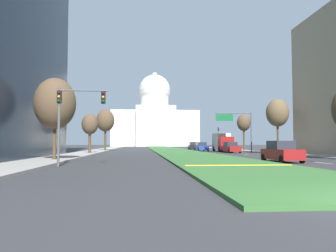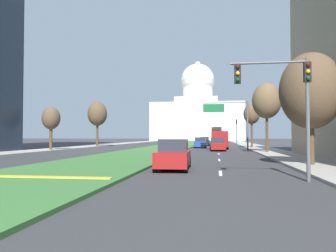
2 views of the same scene
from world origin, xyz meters
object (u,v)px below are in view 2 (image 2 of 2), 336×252
object	(u,v)px
sedan_distant	(200,143)
sedan_far_horizon	(205,142)
street_tree_right_mid	(267,101)
street_tree_left_far	(97,114)
box_truck_delivery	(220,137)
street_tree_right_far	(252,114)
sedan_midblock	(218,145)
traffic_light_near_right	(287,91)
overhead_guide_sign	(230,115)
sedan_lead_stopped	(173,155)
street_tree_left_mid	(51,119)
capitol_building	(198,113)
street_tree_right_near	(311,91)
traffic_light_far_right	(237,129)

from	to	relation	value
sedan_distant	sedan_far_horizon	distance (m)	10.89
street_tree_right_mid	sedan_distant	xyz separation A→B (m)	(-8.06, 15.23, -4.97)
street_tree_left_far	box_truck_delivery	size ratio (longest dim) A/B	1.21
street_tree_right_far	sedan_distant	world-z (taller)	street_tree_right_far
sedan_midblock	traffic_light_near_right	bearing A→B (deg)	-84.16
overhead_guide_sign	sedan_far_horizon	distance (m)	20.14
street_tree_right_mid	sedan_lead_stopped	world-z (taller)	street_tree_right_mid
street_tree_left_mid	sedan_far_horizon	bearing A→B (deg)	52.59
street_tree_left_far	sedan_lead_stopped	world-z (taller)	street_tree_left_far
overhead_guide_sign	street_tree_left_mid	xyz separation A→B (m)	(-22.64, -4.94, -0.59)
capitol_building	street_tree_right_mid	distance (m)	97.22
street_tree_left_mid	box_truck_delivery	xyz separation A→B (m)	(21.29, 9.55, -2.40)
street_tree_left_mid	street_tree_left_far	size ratio (longest dim) A/B	0.72
street_tree_right_far	sedan_midblock	bearing A→B (deg)	-118.49
capitol_building	street_tree_right_near	world-z (taller)	capitol_building
overhead_guide_sign	sedan_far_horizon	bearing A→B (deg)	101.88
traffic_light_far_right	sedan_midblock	xyz separation A→B (m)	(-3.71, -23.09, -2.53)
capitol_building	street_tree_left_far	size ratio (longest dim) A/B	4.69
traffic_light_far_right	street_tree_right_near	bearing A→B (deg)	-87.42
sedan_lead_stopped	sedan_midblock	world-z (taller)	sedan_lead_stopped
street_tree_right_far	box_truck_delivery	bearing A→B (deg)	-146.10
street_tree_right_far	traffic_light_far_right	bearing A→B (deg)	96.52
street_tree_right_far	sedan_distant	size ratio (longest dim) A/B	1.46
overhead_guide_sign	box_truck_delivery	distance (m)	5.65
traffic_light_far_right	traffic_light_near_right	bearing A→B (deg)	-90.95
traffic_light_near_right	street_tree_right_far	distance (m)	37.79
street_tree_left_far	sedan_distant	xyz separation A→B (m)	(17.75, -1.57, -4.85)
street_tree_right_near	sedan_distant	distance (m)	32.64
sedan_lead_stopped	sedan_midblock	bearing A→B (deg)	83.96
capitol_building	box_truck_delivery	size ratio (longest dim) A/B	5.69
traffic_light_near_right	sedan_far_horizon	size ratio (longest dim) A/B	1.21
capitol_building	traffic_light_near_right	size ratio (longest dim) A/B	7.00
street_tree_right_near	street_tree_right_far	world-z (taller)	street_tree_right_near
traffic_light_far_right	street_tree_right_mid	xyz separation A→B (m)	(1.67, -28.12, 2.44)
box_truck_delivery	street_tree_right_far	bearing A→B (deg)	33.90
street_tree_right_near	street_tree_right_mid	world-z (taller)	street_tree_right_mid
sedan_midblock	sedan_far_horizon	size ratio (longest dim) A/B	1.06
street_tree_left_far	street_tree_right_far	xyz separation A→B (m)	(25.68, -2.11, -0.43)
street_tree_left_mid	sedan_midblock	bearing A→B (deg)	8.67
overhead_guide_sign	street_tree_left_far	world-z (taller)	street_tree_left_far
street_tree_right_near	sedan_lead_stopped	bearing A→B (deg)	-161.44
overhead_guide_sign	street_tree_left_mid	size ratio (longest dim) A/B	1.16
sedan_lead_stopped	street_tree_right_far	bearing A→B (deg)	76.95
traffic_light_far_right	street_tree_left_far	distance (m)	26.77
traffic_light_far_right	sedan_lead_stopped	size ratio (longest dim) A/B	1.21
traffic_light_far_right	sedan_midblock	world-z (taller)	traffic_light_far_right
traffic_light_far_right	sedan_far_horizon	distance (m)	6.91
street_tree_right_far	box_truck_delivery	size ratio (longest dim) A/B	1.07
capitol_building	street_tree_right_mid	xyz separation A→B (m)	(13.18, -96.16, -5.49)
overhead_guide_sign	sedan_midblock	world-z (taller)	overhead_guide_sign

